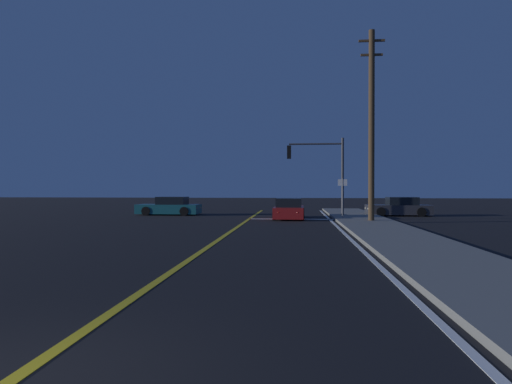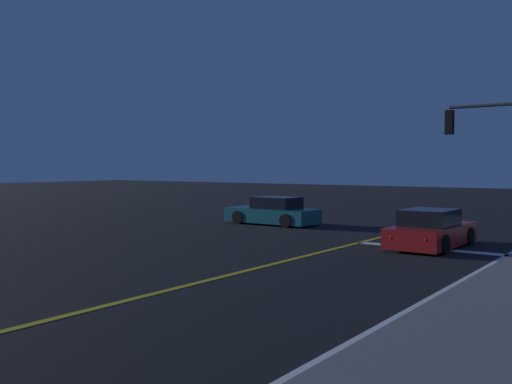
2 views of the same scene
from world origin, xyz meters
TOP-DOWN VIEW (x-y plane):
  - sidewalk_right at (6.94, 12.60)m, footprint 3.20×45.38m
  - lane_line_center at (0.00, 12.60)m, footprint 0.20×42.86m
  - lane_line_edge_right at (5.09, 12.60)m, footprint 0.16×42.86m
  - stop_bar at (2.67, 23.71)m, footprint 5.34×0.50m
  - car_parked_curb_teal at (-6.29, 27.24)m, footprint 4.61×1.99m
  - car_side_waiting_red at (2.53, 24.06)m, footprint 2.00×4.38m

SIDE VIEW (x-z plane):
  - lane_line_center at x=0.00m, z-range 0.00..0.01m
  - lane_line_edge_right at x=5.09m, z-range 0.00..0.01m
  - stop_bar at x=2.67m, z-range 0.00..0.01m
  - sidewalk_right at x=6.94m, z-range 0.00..0.15m
  - car_side_waiting_red at x=2.53m, z-range -0.09..1.25m
  - car_parked_curb_teal at x=-6.29m, z-range -0.09..1.25m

